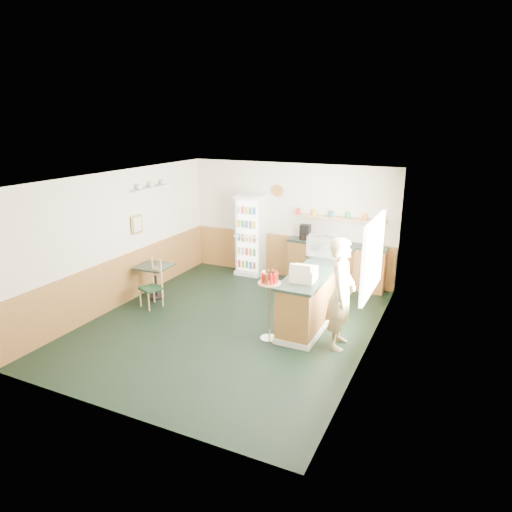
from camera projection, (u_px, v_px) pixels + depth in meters
The scene contains 13 objects.
ground at pixel (231, 323), 8.50m from camera, with size 6.00×6.00×0.00m, color black.
room_envelope at pixel (237, 234), 8.79m from camera, with size 5.04×6.02×2.72m.
service_counter at pixel (319, 293), 8.75m from camera, with size 0.68×3.01×1.01m.
back_counter at pixel (335, 263), 10.29m from camera, with size 2.24×0.42×1.69m.
drinks_fridge at pixel (251, 235), 10.96m from camera, with size 0.64×0.54×1.95m.
display_case at pixel (328, 247), 8.98m from camera, with size 0.79×0.42×0.45m.
cash_register at pixel (304, 274), 7.76m from camera, with size 0.40×0.42×0.23m, color #EEE5C5.
shopkeeper at pixel (341, 294), 7.40m from camera, with size 0.63×0.45×1.88m, color tan.
condiment_stand at pixel (269, 294), 7.67m from camera, with size 0.39×0.39×1.22m.
newspaper_rack at pixel (306, 283), 9.14m from camera, with size 0.09×0.47×0.55m.
cafe_table at pixel (155, 275), 9.60m from camera, with size 0.68×0.68×0.71m.
cafe_chair at pixel (153, 281), 9.19m from camera, with size 0.48×0.48×1.00m.
dog_doorstop at pixel (285, 310), 8.76m from camera, with size 0.24×0.31×0.29m.
Camera 1 is at (3.74, -6.83, 3.67)m, focal length 32.00 mm.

